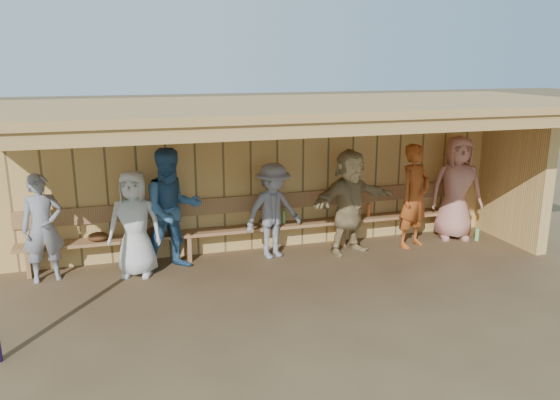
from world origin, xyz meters
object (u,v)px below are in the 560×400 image
object	(u,v)px
player_g	(414,196)
player_f	(349,202)
player_e	(273,211)
player_b	(135,224)
player_h	(456,188)
bench	(267,220)
player_a	(43,228)
player_c	(172,210)

from	to	relation	value
player_g	player_f	bearing A→B (deg)	156.80
player_e	player_f	bearing A→B (deg)	-22.52
player_b	player_h	distance (m)	5.43
player_f	player_h	distance (m)	2.08
bench	player_e	bearing A→B (deg)	-85.42
player_b	player_a	bearing A→B (deg)	-172.15
player_f	bench	xyz separation A→B (m)	(-1.26, 0.44, -0.33)
player_b	player_c	world-z (taller)	player_c
player_f	bench	bearing A→B (deg)	144.81
player_h	player_g	bearing A→B (deg)	-152.63
player_h	player_e	bearing A→B (deg)	-163.35
player_b	player_f	xyz separation A→B (m)	(3.35, 0.03, 0.07)
player_a	bench	xyz separation A→B (m)	(3.33, 0.31, -0.25)
player_a	player_g	size ratio (longest dim) A/B	0.89
player_f	bench	size ratio (longest dim) A/B	0.22
player_f	player_g	bearing A→B (deg)	-17.51
player_f	player_h	world-z (taller)	player_h
player_e	player_b	bearing A→B (deg)	168.34
player_c	player_e	world-z (taller)	player_c
player_f	player_h	size ratio (longest dim) A/B	0.94
player_a	player_g	distance (m)	5.75
player_c	player_f	distance (m)	2.80
player_g	bench	size ratio (longest dim) A/B	0.23
player_h	player_b	bearing A→B (deg)	-161.61
player_b	player_c	size ratio (longest dim) A/B	0.85
player_f	player_g	distance (m)	1.15
player_e	player_f	world-z (taller)	player_f
player_b	player_f	bearing A→B (deg)	15.82
player_e	bench	distance (m)	0.38
player_a	player_b	distance (m)	1.25
player_c	player_a	bearing A→B (deg)	166.07
player_a	player_f	distance (m)	4.60
player_h	player_f	bearing A→B (deg)	-159.51
bench	player_b	bearing A→B (deg)	-167.34
player_e	player_g	size ratio (longest dim) A/B	0.87
player_f	bench	distance (m)	1.37
player_g	player_h	world-z (taller)	player_h
player_a	player_e	distance (m)	3.36
player_b	player_h	size ratio (longest dim) A/B	0.86
player_a	player_h	world-z (taller)	player_h
player_a	player_e	world-z (taller)	player_a
player_c	player_e	xyz separation A→B (m)	(1.57, 0.08, -0.16)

